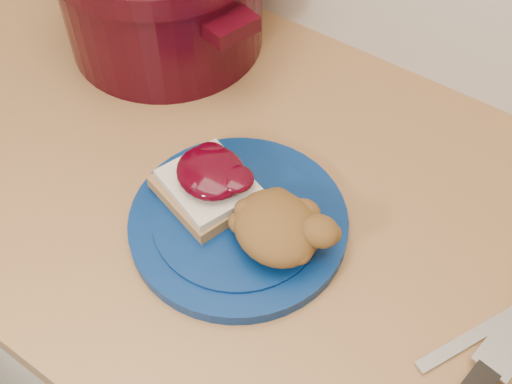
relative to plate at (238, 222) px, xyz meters
The scene contains 5 objects.
base_cabinet 0.48m from the plate, 59.11° to the left, with size 4.00×0.60×0.86m, color beige.
plate is the anchor object (origin of this frame).
sandwich 0.06m from the plate, behind, with size 0.13×0.12×0.05m.
stuffing_mound 0.06m from the plate, ahead, with size 0.10×0.09×0.05m, color brown.
butter_knife 0.28m from the plate, ahead, with size 0.17×0.01×0.00m, color silver.
Camera 1 is at (0.23, 1.12, 1.49)m, focal length 45.00 mm.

